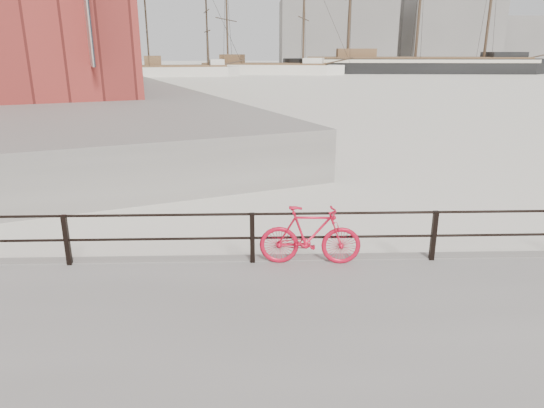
# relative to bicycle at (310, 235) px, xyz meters

# --- Properties ---
(ground) EXTENTS (400.00, 400.00, 0.00)m
(ground) POSITION_rel_bicycle_xyz_m (2.40, 0.25, -0.93)
(ground) COLOR white
(ground) RESTS_ON ground
(promenade) EXTENTS (36.00, 8.00, 0.35)m
(promenade) POSITION_rel_bicycle_xyz_m (2.40, -3.75, -0.75)
(promenade) COLOR gray
(promenade) RESTS_ON ground
(far_quay) EXTENTS (78.44, 148.07, 1.80)m
(far_quay) POSITION_rel_bicycle_xyz_m (-37.60, 72.25, -0.03)
(far_quay) COLOR gray
(far_quay) RESTS_ON ground
(guardrail) EXTENTS (28.00, 0.10, 1.00)m
(guardrail) POSITION_rel_bicycle_xyz_m (2.40, 0.10, -0.08)
(guardrail) COLOR black
(guardrail) RESTS_ON promenade
(bicycle) EXTENTS (1.93, 0.40, 1.15)m
(bicycle) POSITION_rel_bicycle_xyz_m (0.00, 0.00, 0.00)
(bicycle) COLOR red
(bicycle) RESTS_ON promenade
(barque_black) EXTENTS (57.64, 23.03, 32.12)m
(barque_black) POSITION_rel_bicycle_xyz_m (29.41, 86.69, -0.93)
(barque_black) COLOR black
(barque_black) RESTS_ON ground
(schooner_mid) EXTENTS (33.57, 20.18, 22.33)m
(schooner_mid) POSITION_rel_bicycle_xyz_m (0.76, 84.99, -0.93)
(schooner_mid) COLOR silver
(schooner_mid) RESTS_ON ground
(schooner_left) EXTENTS (23.08, 13.78, 16.68)m
(schooner_left) POSITION_rel_bicycle_xyz_m (-13.89, 77.07, -0.93)
(schooner_left) COLOR beige
(schooner_left) RESTS_ON ground
(workboat_far) EXTENTS (10.14, 4.64, 7.00)m
(workboat_far) POSITION_rel_bicycle_xyz_m (-28.77, 46.22, -0.93)
(workboat_far) COLOR black
(workboat_far) RESTS_ON ground
(apartment_brick) EXTENTS (27.87, 22.90, 21.20)m
(apartment_brick) POSITION_rel_bicycle_xyz_m (-52.56, 103.95, 11.47)
(apartment_brick) COLOR brown
(apartment_brick) RESTS_ON far_quay
(industrial_west) EXTENTS (32.00, 18.00, 18.00)m
(industrial_west) POSITION_rel_bicycle_xyz_m (22.40, 140.25, 8.07)
(industrial_west) COLOR gray
(industrial_west) RESTS_ON ground
(industrial_mid) EXTENTS (26.00, 20.00, 24.00)m
(industrial_mid) POSITION_rel_bicycle_xyz_m (57.40, 145.25, 11.07)
(industrial_mid) COLOR gray
(industrial_mid) RESTS_ON ground
(industrial_east) EXTENTS (20.00, 16.00, 14.00)m
(industrial_east) POSITION_rel_bicycle_xyz_m (80.40, 150.25, 6.07)
(industrial_east) COLOR gray
(industrial_east) RESTS_ON ground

